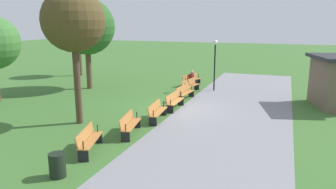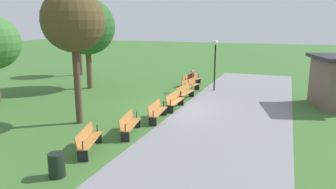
{
  "view_description": "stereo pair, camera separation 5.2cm",
  "coord_description": "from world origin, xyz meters",
  "px_view_note": "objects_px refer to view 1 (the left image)",
  "views": [
    {
      "loc": [
        16.32,
        5.6,
        4.76
      ],
      "look_at": [
        -0.0,
        -0.46,
        0.8
      ],
      "focal_mm": 34.0,
      "sensor_mm": 36.0,
      "label": 1
    },
    {
      "loc": [
        16.3,
        5.65,
        4.76
      ],
      "look_at": [
        -0.0,
        -0.46,
        0.8
      ],
      "focal_mm": 34.0,
      "sensor_mm": 36.0,
      "label": 2
    }
  ],
  "objects_px": {
    "tree_1": "(87,27)",
    "bench_0": "(191,79)",
    "person_seated": "(193,78)",
    "trash_bin": "(57,165)",
    "bench_2": "(185,92)",
    "bench_5": "(130,124)",
    "tree_4": "(73,21)",
    "bench_3": "(174,101)",
    "lamp_post": "(215,55)",
    "tree_2": "(78,31)",
    "bench_4": "(157,111)",
    "kiosk": "(336,81)",
    "bench_1": "(190,85)",
    "bench_6": "(89,139)"
  },
  "relations": [
    {
      "from": "person_seated",
      "to": "trash_bin",
      "type": "height_order",
      "value": "person_seated"
    },
    {
      "from": "bench_6",
      "to": "tree_4",
      "type": "relative_size",
      "value": 0.32
    },
    {
      "from": "bench_4",
      "to": "trash_bin",
      "type": "relative_size",
      "value": 2.52
    },
    {
      "from": "bench_2",
      "to": "bench_5",
      "type": "xyz_separation_m",
      "value": [
        6.9,
        -0.34,
        0.0
      ]
    },
    {
      "from": "tree_4",
      "to": "tree_1",
      "type": "bearing_deg",
      "value": -149.37
    },
    {
      "from": "bench_4",
      "to": "bench_6",
      "type": "distance_m",
      "value": 4.61
    },
    {
      "from": "bench_4",
      "to": "bench_0",
      "type": "bearing_deg",
      "value": 179.97
    },
    {
      "from": "bench_3",
      "to": "kiosk",
      "type": "relative_size",
      "value": 0.47
    },
    {
      "from": "lamp_post",
      "to": "bench_2",
      "type": "bearing_deg",
      "value": -18.28
    },
    {
      "from": "bench_6",
      "to": "lamp_post",
      "type": "height_order",
      "value": "lamp_post"
    },
    {
      "from": "bench_1",
      "to": "bench_3",
      "type": "relative_size",
      "value": 1.03
    },
    {
      "from": "bench_4",
      "to": "tree_1",
      "type": "relative_size",
      "value": 0.3
    },
    {
      "from": "tree_1",
      "to": "tree_4",
      "type": "xyz_separation_m",
      "value": [
        7.25,
        4.29,
        0.35
      ]
    },
    {
      "from": "bench_6",
      "to": "kiosk",
      "type": "xyz_separation_m",
      "value": [
        -10.52,
        9.49,
        1.03
      ]
    },
    {
      "from": "trash_bin",
      "to": "bench_1",
      "type": "bearing_deg",
      "value": 178.58
    },
    {
      "from": "bench_3",
      "to": "trash_bin",
      "type": "bearing_deg",
      "value": -5.08
    },
    {
      "from": "tree_1",
      "to": "tree_4",
      "type": "distance_m",
      "value": 8.44
    },
    {
      "from": "bench_6",
      "to": "bench_5",
      "type": "bearing_deg",
      "value": 148.67
    },
    {
      "from": "bench_1",
      "to": "bench_3",
      "type": "bearing_deg",
      "value": 17.1
    },
    {
      "from": "bench_2",
      "to": "bench_3",
      "type": "xyz_separation_m",
      "value": [
        2.31,
        0.11,
        0.0
      ]
    },
    {
      "from": "person_seated",
      "to": "kiosk",
      "type": "xyz_separation_m",
      "value": [
        3.1,
        9.35,
        0.87
      ]
    },
    {
      "from": "bench_1",
      "to": "kiosk",
      "type": "height_order",
      "value": "kiosk"
    },
    {
      "from": "bench_0",
      "to": "tree_4",
      "type": "xyz_separation_m",
      "value": [
        10.84,
        -2.44,
        4.32
      ]
    },
    {
      "from": "bench_3",
      "to": "tree_4",
      "type": "relative_size",
      "value": 0.31
    },
    {
      "from": "bench_3",
      "to": "bench_5",
      "type": "height_order",
      "value": "same"
    },
    {
      "from": "bench_1",
      "to": "kiosk",
      "type": "relative_size",
      "value": 0.48
    },
    {
      "from": "bench_2",
      "to": "tree_1",
      "type": "relative_size",
      "value": 0.3
    },
    {
      "from": "bench_0",
      "to": "trash_bin",
      "type": "distance_m",
      "value": 15.72
    },
    {
      "from": "bench_0",
      "to": "tree_1",
      "type": "height_order",
      "value": "tree_1"
    },
    {
      "from": "bench_2",
      "to": "tree_1",
      "type": "height_order",
      "value": "tree_1"
    },
    {
      "from": "person_seated",
      "to": "bench_3",
      "type": "bearing_deg",
      "value": 24.54
    },
    {
      "from": "lamp_post",
      "to": "tree_2",
      "type": "bearing_deg",
      "value": -100.04
    },
    {
      "from": "person_seated",
      "to": "kiosk",
      "type": "bearing_deg",
      "value": 88.76
    },
    {
      "from": "bench_5",
      "to": "tree_2",
      "type": "distance_m",
      "value": 17.35
    },
    {
      "from": "tree_2",
      "to": "lamp_post",
      "type": "bearing_deg",
      "value": 79.96
    },
    {
      "from": "bench_2",
      "to": "bench_5",
      "type": "distance_m",
      "value": 6.91
    },
    {
      "from": "bench_1",
      "to": "bench_4",
      "type": "relative_size",
      "value": 1.01
    },
    {
      "from": "bench_3",
      "to": "lamp_post",
      "type": "relative_size",
      "value": 0.54
    },
    {
      "from": "tree_1",
      "to": "bench_0",
      "type": "bearing_deg",
      "value": 118.03
    },
    {
      "from": "tree_1",
      "to": "trash_bin",
      "type": "xyz_separation_m",
      "value": [
        12.13,
        6.96,
        -4.06
      ]
    },
    {
      "from": "tree_4",
      "to": "kiosk",
      "type": "height_order",
      "value": "tree_4"
    },
    {
      "from": "bench_4",
      "to": "person_seated",
      "type": "xyz_separation_m",
      "value": [
        -9.1,
        -0.77,
        0.16
      ]
    },
    {
      "from": "bench_6",
      "to": "bench_4",
      "type": "bearing_deg",
      "value": 151.51
    },
    {
      "from": "trash_bin",
      "to": "bench_2",
      "type": "bearing_deg",
      "value": 176.55
    },
    {
      "from": "bench_6",
      "to": "person_seated",
      "type": "distance_m",
      "value": 13.62
    },
    {
      "from": "bench_3",
      "to": "trash_bin",
      "type": "distance_m",
      "value": 8.92
    },
    {
      "from": "bench_0",
      "to": "trash_bin",
      "type": "relative_size",
      "value": 2.54
    },
    {
      "from": "bench_0",
      "to": "bench_6",
      "type": "bearing_deg",
      "value": 17.13
    },
    {
      "from": "person_seated",
      "to": "lamp_post",
      "type": "distance_m",
      "value": 2.88
    },
    {
      "from": "tree_4",
      "to": "lamp_post",
      "type": "bearing_deg",
      "value": 155.29
    }
  ]
}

